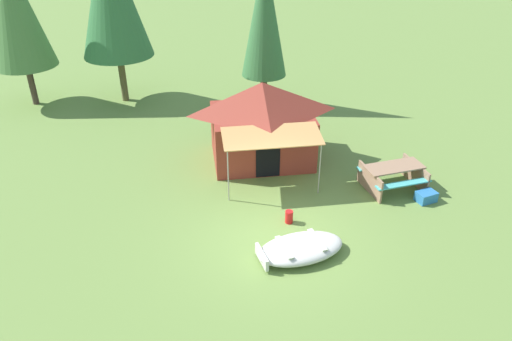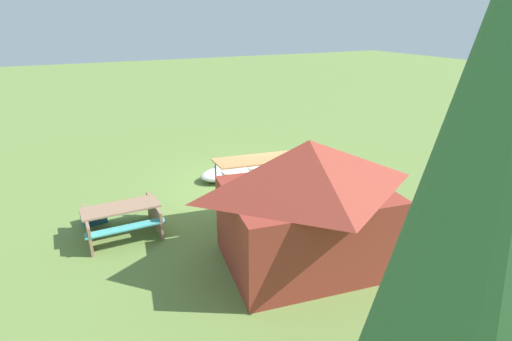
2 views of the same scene
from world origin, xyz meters
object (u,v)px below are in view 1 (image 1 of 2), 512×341
object	(u,v)px
pine_tree_back_right	(13,6)
beached_rowboat	(300,248)
picnic_table	(393,174)
canvas_cabin_tent	(262,121)
pine_tree_far_center	(264,15)
cooler_box	(426,197)
fuel_can	(289,217)

from	to	relation	value
pine_tree_back_right	beached_rowboat	bearing A→B (deg)	-59.89
beached_rowboat	pine_tree_back_right	distance (m)	14.88
beached_rowboat	pine_tree_back_right	bearing A→B (deg)	120.11
beached_rowboat	picnic_table	size ratio (longest dim) A/B	1.29
canvas_cabin_tent	pine_tree_far_center	size ratio (longest dim) A/B	0.69
canvas_cabin_tent	cooler_box	distance (m)	5.56
picnic_table	canvas_cabin_tent	bearing A→B (deg)	138.90
picnic_table	cooler_box	world-z (taller)	picnic_table
fuel_can	pine_tree_back_right	xyz separation A→B (m)	(-7.42, 11.07, 3.83)
picnic_table	pine_tree_far_center	size ratio (longest dim) A/B	0.29
picnic_table	pine_tree_far_center	distance (m)	8.25
pine_tree_back_right	pine_tree_far_center	bearing A→B (deg)	-17.31
cooler_box	pine_tree_back_right	world-z (taller)	pine_tree_back_right
fuel_can	pine_tree_far_center	xyz separation A→B (m)	(1.81, 8.19, 3.51)
beached_rowboat	cooler_box	bearing A→B (deg)	15.74
fuel_can	pine_tree_back_right	world-z (taller)	pine_tree_back_right
picnic_table	pine_tree_back_right	size ratio (longest dim) A/B	0.28
canvas_cabin_tent	beached_rowboat	bearing A→B (deg)	-96.23
canvas_cabin_tent	picnic_table	world-z (taller)	canvas_cabin_tent
cooler_box	pine_tree_back_right	bearing A→B (deg)	136.03
canvas_cabin_tent	pine_tree_far_center	xyz separation A→B (m)	(1.46, 4.51, 2.29)
fuel_can	pine_tree_back_right	bearing A→B (deg)	123.84
canvas_cabin_tent	pine_tree_back_right	xyz separation A→B (m)	(-7.77, 7.39, 2.61)
beached_rowboat	canvas_cabin_tent	bearing A→B (deg)	83.77
picnic_table	pine_tree_back_right	distance (m)	15.48
picnic_table	pine_tree_far_center	bearing A→B (deg)	103.84
picnic_table	pine_tree_back_right	xyz separation A→B (m)	(-11.05, 10.25, 3.54)
pine_tree_back_right	fuel_can	bearing A→B (deg)	-56.16
canvas_cabin_tent	picnic_table	xyz separation A→B (m)	(3.28, -2.86, -0.94)
fuel_can	pine_tree_back_right	size ratio (longest dim) A/B	0.06
canvas_cabin_tent	cooler_box	xyz separation A→B (m)	(3.85, -3.82, -1.25)
beached_rowboat	canvas_cabin_tent	distance (m)	5.23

